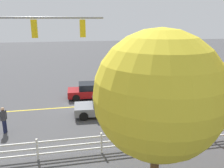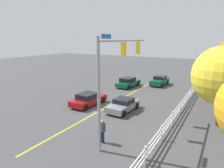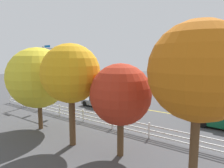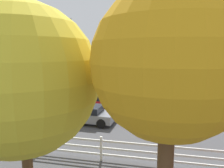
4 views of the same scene
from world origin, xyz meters
name	(u,v)px [view 1 (image 1 of 4)]	position (x,y,z in m)	size (l,w,h in m)	color
ground_plane	(91,106)	(0.00, 0.00, 0.00)	(120.00, 120.00, 0.00)	#444447
lane_center_stripe	(138,102)	(-4.00, 0.00, 0.00)	(28.00, 0.16, 0.01)	gold
signal_assembly	(16,50)	(4.59, 4.05, 5.18)	(7.31, 0.37, 7.38)	gray
car_0	(92,91)	(-0.34, -2.06, 0.66)	(4.56, 2.11, 1.37)	maroon
car_1	(194,85)	(-10.37, -2.01, 0.68)	(4.66, 2.23, 1.42)	#0C4C2D
car_3	(102,107)	(-0.61, 2.02, 0.61)	(4.10, 2.11, 1.26)	slate
pedestrian	(4,119)	(5.83, 3.64, 0.93)	(0.32, 0.44, 1.69)	#191E3F
white_rail_fence	(159,137)	(-3.00, 7.11, 0.60)	(26.10, 0.10, 1.15)	white
tree_2	(159,95)	(-1.38, 10.45, 4.20)	(4.82, 4.82, 6.62)	brown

